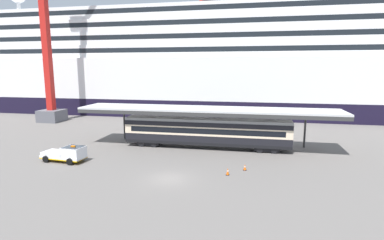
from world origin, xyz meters
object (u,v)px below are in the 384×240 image
Objects in this scene: cruise_ship at (178,65)px; train_carriage at (206,132)px; service_truck at (67,154)px; traffic_cone_near at (245,167)px; traffic_cone_mid at (228,171)px; dockside_crane at (49,19)px.

cruise_ship is 6.95× the size of train_carriage.
cruise_ship is 44.94m from service_truck.
service_truck is (-15.08, -9.42, -1.32)m from train_carriage.
train_carriage is 10.24m from traffic_cone_near.
traffic_cone_near is 2.53m from traffic_cone_mid.
dockside_crane is (-18.48, 24.17, 19.39)m from service_truck.
cruise_ship reaches higher than traffic_cone_mid.
service_truck is 20.63m from traffic_cone_near.
service_truck is at bearing -177.16° from traffic_cone_near.
dockside_crane is (-33.57, 14.75, 18.08)m from train_carriage.
service_truck is (-2.70, -43.59, -10.61)m from cruise_ship.
train_carriage is 29.06× the size of traffic_cone_mid.
cruise_ship is 48.61m from traffic_cone_mid.
dockside_crane reaches higher than traffic_cone_near.
dockside_crane reaches higher than cruise_ship.
cruise_ship is at bearing 109.92° from train_carriage.
train_carriage is at bearing 31.99° from service_truck.
cruise_ship is 47.53m from traffic_cone_near.
cruise_ship reaches higher than train_carriage.
train_carriage reaches higher than traffic_cone_near.
cruise_ship is at bearing 110.02° from traffic_cone_mid.
train_carriage reaches higher than traffic_cone_mid.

